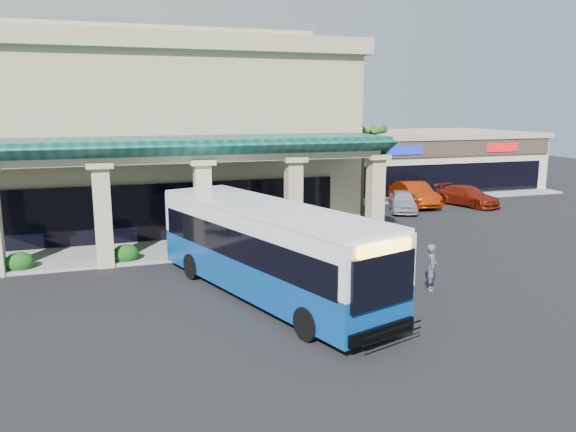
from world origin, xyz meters
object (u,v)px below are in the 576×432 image
object	(u,v)px
car_red	(467,196)
car_white	(414,194)
pedestrian	(432,267)
car_silver	(403,201)
transit_bus	(267,252)

from	to	relation	value
car_red	car_white	bearing A→B (deg)	145.78
pedestrian	car_white	bearing A→B (deg)	5.26
car_white	car_red	distance (m)	3.89
car_silver	car_white	world-z (taller)	car_white
transit_bus	car_red	bearing A→B (deg)	19.01
transit_bus	car_silver	distance (m)	19.55
transit_bus	car_red	world-z (taller)	transit_bus
car_white	pedestrian	bearing A→B (deg)	-113.71
transit_bus	car_silver	size ratio (longest dim) A/B	2.89
pedestrian	car_white	xyz separation A→B (m)	(9.33, 16.98, -0.06)
pedestrian	car_red	bearing A→B (deg)	-5.43
pedestrian	car_silver	world-z (taller)	pedestrian
pedestrian	car_white	world-z (taller)	pedestrian
transit_bus	car_silver	world-z (taller)	transit_bus
car_silver	pedestrian	bearing A→B (deg)	-92.04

